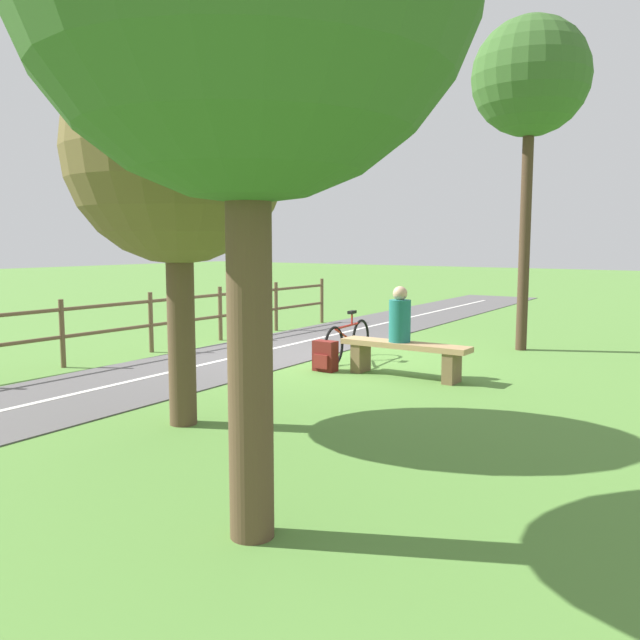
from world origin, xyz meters
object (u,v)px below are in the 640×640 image
object	(u,v)px
person_seated	(400,317)
bench	(404,353)
backpack	(325,356)
tree_far_left	(531,80)
bicycle	(348,341)
tree_mid_field	(177,155)

from	to	relation	value
person_seated	bench	bearing A→B (deg)	-180.00
backpack	tree_far_left	distance (m)	6.13
bicycle	tree_mid_field	bearing A→B (deg)	0.19
bicycle	tree_far_left	xyz separation A→B (m)	(-1.96, -2.83, 4.43)
person_seated	tree_far_left	bearing A→B (deg)	-102.07
bicycle	tree_mid_field	size ratio (longest dim) A/B	0.41
bench	person_seated	size ratio (longest dim) A/B	2.42
backpack	tree_far_left	xyz separation A→B (m)	(-1.82, -3.70, 4.55)
tree_far_left	tree_mid_field	bearing A→B (deg)	78.56
bench	tree_mid_field	world-z (taller)	tree_mid_field
person_seated	tree_far_left	size ratio (longest dim) A/B	0.14
bicycle	tree_far_left	size ratio (longest dim) A/B	0.29
person_seated	tree_mid_field	xyz separation A→B (m)	(0.72, 3.60, 1.99)
bench	backpack	size ratio (longest dim) A/B	4.23
bicycle	tree_mid_field	world-z (taller)	tree_mid_field
backpack	tree_far_left	size ratio (longest dim) A/B	0.08
tree_far_left	backpack	bearing A→B (deg)	63.79
tree_mid_field	backpack	bearing A→B (deg)	-83.12
bicycle	bench	bearing A→B (deg)	59.32
person_seated	bicycle	distance (m)	1.48
bicycle	backpack	bearing A→B (deg)	1.84
tree_mid_field	tree_far_left	size ratio (longest dim) A/B	0.69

